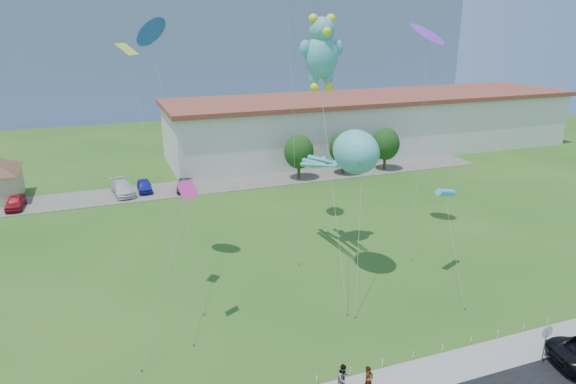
% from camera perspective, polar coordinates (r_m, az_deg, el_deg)
% --- Properties ---
extents(ground, '(160.00, 160.00, 0.00)m').
position_cam_1_polar(ground, '(31.12, 7.50, -17.74)').
color(ground, '#235117').
rests_on(ground, ground).
extents(parking_strip, '(70.00, 6.00, 0.06)m').
position_cam_1_polar(parking_strip, '(61.08, -7.90, 0.79)').
color(parking_strip, '#59544C').
rests_on(parking_strip, ground).
extents(hill_ridge, '(160.00, 50.00, 25.00)m').
position_cam_1_polar(hill_ridge, '(142.63, -16.12, 15.32)').
color(hill_ridge, '#7487A1').
rests_on(hill_ridge, ground).
extents(warehouse, '(61.00, 15.00, 8.20)m').
position_cam_1_polar(warehouse, '(77.61, 9.58, 7.58)').
color(warehouse, beige).
rests_on(warehouse, ground).
extents(stop_sign, '(0.80, 0.07, 2.50)m').
position_cam_1_polar(stop_sign, '(32.58, 26.78, -14.03)').
color(stop_sign, slate).
rests_on(stop_sign, ground).
extents(rope_fence, '(26.05, 0.05, 0.50)m').
position_cam_1_polar(rope_fence, '(30.06, 8.73, -18.68)').
color(rope_fence, white).
rests_on(rope_fence, ground).
extents(tree_near, '(3.60, 3.60, 5.47)m').
position_cam_1_polar(tree_near, '(62.08, 1.22, 4.47)').
color(tree_near, '#3F2B19').
rests_on(tree_near, ground).
extents(tree_mid, '(3.60, 3.60, 5.47)m').
position_cam_1_polar(tree_mid, '(64.49, 6.20, 4.89)').
color(tree_mid, '#3F2B19').
rests_on(tree_mid, ground).
extents(tree_far, '(3.60, 3.60, 5.47)m').
position_cam_1_polar(tree_far, '(67.34, 10.79, 5.25)').
color(tree_far, '#3F2B19').
rests_on(tree_far, ground).
extents(pedestrian_left, '(0.69, 0.57, 1.63)m').
position_cam_1_polar(pedestrian_left, '(28.10, 8.93, -19.99)').
color(pedestrian_left, gray).
rests_on(pedestrian_left, sidewalk).
extents(pedestrian_right, '(0.87, 0.73, 1.59)m').
position_cam_1_polar(pedestrian_right, '(28.12, 6.19, -19.88)').
color(pedestrian_right, gray).
rests_on(pedestrian_right, sidewalk).
extents(parked_car_red, '(1.89, 4.08, 1.35)m').
position_cam_1_polar(parked_car_red, '(59.61, -28.04, -0.98)').
color(parked_car_red, maroon).
rests_on(parked_car_red, parking_strip).
extents(parked_car_white, '(2.71, 5.30, 1.47)m').
position_cam_1_polar(parked_car_white, '(59.83, -17.91, 0.45)').
color(parked_car_white, silver).
rests_on(parked_car_white, parking_strip).
extents(parked_car_blue, '(1.57, 3.82, 1.29)m').
position_cam_1_polar(parked_car_blue, '(60.23, -15.68, 0.69)').
color(parked_car_blue, '#1C1F9B').
rests_on(parked_car_blue, parking_strip).
extents(parked_car_black, '(2.38, 4.02, 1.25)m').
position_cam_1_polar(parked_car_black, '(59.44, -11.42, 0.76)').
color(parked_car_black, black).
rests_on(parked_car_black, parking_strip).
extents(octopus_kite, '(4.18, 12.28, 11.13)m').
position_cam_1_polar(octopus_kite, '(37.65, 6.72, 3.87)').
color(octopus_kite, teal).
rests_on(octopus_kite, ground).
extents(teddy_bear_kite, '(3.97, 10.98, 18.85)m').
position_cam_1_polar(teddy_bear_kite, '(39.37, 3.76, 15.37)').
color(teddy_bear_kite, teal).
rests_on(teddy_bear_kite, ground).
extents(small_kite_pink, '(4.35, 3.98, 9.53)m').
position_cam_1_polar(small_kite_pink, '(29.95, -11.58, -1.73)').
color(small_kite_pink, '#F3369B').
rests_on(small_kite_pink, ground).
extents(small_kite_yellow, '(2.51, 6.73, 17.19)m').
position_cam_1_polar(small_kite_yellow, '(31.80, -16.51, 10.71)').
color(small_kite_yellow, '#B1DA33').
rests_on(small_kite_yellow, ground).
extents(small_kite_cyan, '(1.84, 6.32, 6.92)m').
position_cam_1_polar(small_kite_cyan, '(39.00, 17.09, -0.13)').
color(small_kite_cyan, '#37BDF8').
rests_on(small_kite_cyan, ground).
extents(small_kite_purple, '(4.60, 6.17, 18.04)m').
position_cam_1_polar(small_kite_purple, '(45.17, 15.24, 16.06)').
color(small_kite_purple, purple).
rests_on(small_kite_purple, ground).
extents(small_kite_blue, '(2.08, 8.47, 18.31)m').
position_cam_1_polar(small_kite_blue, '(37.23, -14.86, 16.12)').
color(small_kite_blue, blue).
rests_on(small_kite_blue, ground).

